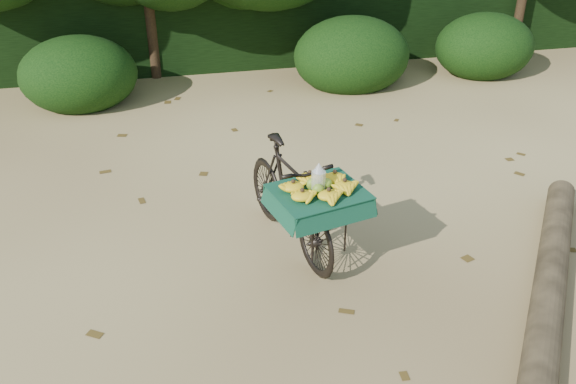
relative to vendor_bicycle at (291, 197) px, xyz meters
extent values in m
plane|color=tan|center=(0.65, 0.32, -0.57)|extent=(80.00, 80.00, 0.00)
imported|color=black|center=(-0.01, 0.03, -0.02)|extent=(0.92, 1.92, 1.11)
cube|color=black|center=(0.13, -0.56, 0.34)|extent=(0.50, 0.57, 0.03)
cube|color=#134830|center=(0.13, -0.56, 0.35)|extent=(0.93, 0.83, 0.01)
ellipsoid|color=olive|center=(0.20, -0.54, 0.41)|extent=(0.11, 0.09, 0.12)
ellipsoid|color=olive|center=(0.08, -0.51, 0.41)|extent=(0.11, 0.09, 0.12)
ellipsoid|color=olive|center=(0.10, -0.62, 0.41)|extent=(0.11, 0.09, 0.12)
cylinder|color=#EAE5C6|center=(0.13, -0.55, 0.46)|extent=(0.13, 0.13, 0.17)
cylinder|color=brown|center=(2.06, -1.43, -0.43)|extent=(2.64, 3.34, 0.29)
cube|color=black|center=(0.65, 6.62, 0.33)|extent=(26.00, 1.80, 1.80)
camera|label=1|loc=(-1.20, -5.12, 3.03)|focal=38.00mm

